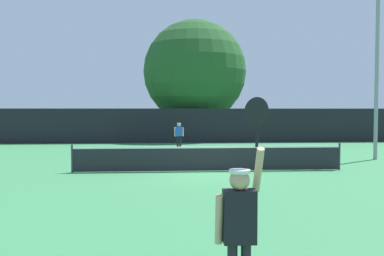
{
  "coord_description": "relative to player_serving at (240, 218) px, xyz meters",
  "views": [
    {
      "loc": [
        -1.78,
        -16.24,
        2.41
      ],
      "look_at": [
        -0.27,
        5.54,
        1.44
      ],
      "focal_mm": 39.38,
      "sensor_mm": 36.0,
      "label": 1
    }
  ],
  "objects": [
    {
      "name": "player_serving",
      "position": [
        0.0,
        0.0,
        0.0
      ],
      "size": [
        0.67,
        0.4,
        2.56
      ],
      "color": "black",
      "rests_on": "ground"
    },
    {
      "name": "parked_car_far",
      "position": [
        10.58,
        32.46,
        -0.36
      ],
      "size": [
        2.08,
        4.28,
        1.69
      ],
      "rotation": [
        0.0,
        0.0,
        0.04
      ],
      "color": "red",
      "rests_on": "ground"
    },
    {
      "name": "light_pole",
      "position": [
        9.31,
        14.7,
        4.33
      ],
      "size": [
        1.18,
        0.28,
        9.77
      ],
      "color": "gray",
      "rests_on": "ground"
    },
    {
      "name": "parked_car_mid",
      "position": [
        2.71,
        32.85,
        -0.36
      ],
      "size": [
        2.4,
        4.4,
        1.69
      ],
      "rotation": [
        0.0,
        0.0,
        0.12
      ],
      "color": "navy",
      "rests_on": "ground"
    },
    {
      "name": "tennis_ball",
      "position": [
        2.65,
        15.34,
        -1.1
      ],
      "size": [
        0.07,
        0.07,
        0.07
      ],
      "primitive_type": "sphere",
      "color": "#CCE033",
      "rests_on": "ground"
    },
    {
      "name": "player_receiving",
      "position": [
        0.08,
        20.72,
        -0.17
      ],
      "size": [
        0.57,
        0.23,
        1.58
      ],
      "rotation": [
        0.0,
        0.0,
        3.14
      ],
      "color": "blue",
      "rests_on": "ground"
    },
    {
      "name": "perimeter_fence",
      "position": [
        0.88,
        25.48,
        0.11
      ],
      "size": [
        38.67,
        0.12,
        2.48
      ],
      "primitive_type": "cube",
      "color": "black",
      "rests_on": "ground"
    },
    {
      "name": "tennis_net",
      "position": [
        0.88,
        11.42,
        -0.62
      ],
      "size": [
        10.56,
        0.08,
        1.07
      ],
      "color": "#232328",
      "rests_on": "ground"
    },
    {
      "name": "ground_plane",
      "position": [
        0.88,
        11.42,
        -1.13
      ],
      "size": [
        120.0,
        120.0,
        0.0
      ],
      "primitive_type": "plane",
      "color": "#387F4C"
    },
    {
      "name": "large_tree",
      "position": [
        1.71,
        29.44,
        4.35
      ],
      "size": [
        8.32,
        8.32,
        9.65
      ],
      "color": "brown",
      "rests_on": "ground"
    },
    {
      "name": "parked_car_near",
      "position": [
        -1.78,
        31.99,
        -0.36
      ],
      "size": [
        1.92,
        4.21,
        1.69
      ],
      "rotation": [
        0.0,
        0.0,
        -0.0
      ],
      "color": "#B7B7BC",
      "rests_on": "ground"
    }
  ]
}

